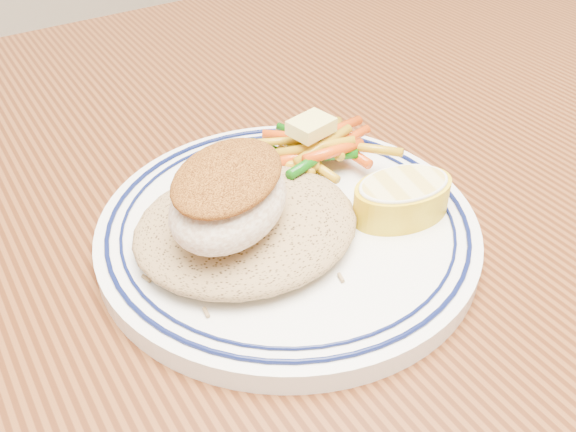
{
  "coord_description": "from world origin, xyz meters",
  "views": [
    {
      "loc": [
        -0.19,
        -0.28,
        1.03
      ],
      "look_at": [
        -0.02,
        -0.01,
        0.77
      ],
      "focal_mm": 40.0,
      "sensor_mm": 36.0,
      "label": 1
    }
  ],
  "objects_px": {
    "rice_pilaf": "(246,221)",
    "vegetable_pile": "(313,149)",
    "dining_table": "(301,323)",
    "fish_fillet": "(229,196)",
    "plate": "(288,228)",
    "lemon_wedge": "(402,197)"
  },
  "relations": [
    {
      "from": "rice_pilaf",
      "to": "vegetable_pile",
      "type": "height_order",
      "value": "same"
    },
    {
      "from": "dining_table",
      "to": "fish_fillet",
      "type": "height_order",
      "value": "fish_fillet"
    },
    {
      "from": "fish_fillet",
      "to": "plate",
      "type": "bearing_deg",
      "value": 8.86
    },
    {
      "from": "plate",
      "to": "fish_fillet",
      "type": "xyz_separation_m",
      "value": [
        -0.04,
        -0.01,
        0.05
      ]
    },
    {
      "from": "plate",
      "to": "fish_fillet",
      "type": "height_order",
      "value": "fish_fillet"
    },
    {
      "from": "fish_fillet",
      "to": "lemon_wedge",
      "type": "distance_m",
      "value": 0.12
    },
    {
      "from": "plate",
      "to": "vegetable_pile",
      "type": "xyz_separation_m",
      "value": [
        0.05,
        0.05,
        0.02
      ]
    },
    {
      "from": "plate",
      "to": "fish_fillet",
      "type": "distance_m",
      "value": 0.07
    },
    {
      "from": "fish_fillet",
      "to": "vegetable_pile",
      "type": "bearing_deg",
      "value": 29.63
    },
    {
      "from": "plate",
      "to": "dining_table",
      "type": "bearing_deg",
      "value": 21.26
    },
    {
      "from": "dining_table",
      "to": "lemon_wedge",
      "type": "bearing_deg",
      "value": -36.66
    },
    {
      "from": "dining_table",
      "to": "fish_fillet",
      "type": "bearing_deg",
      "value": -167.81
    },
    {
      "from": "dining_table",
      "to": "lemon_wedge",
      "type": "height_order",
      "value": "lemon_wedge"
    },
    {
      "from": "dining_table",
      "to": "lemon_wedge",
      "type": "distance_m",
      "value": 0.14
    },
    {
      "from": "plate",
      "to": "lemon_wedge",
      "type": "xyz_separation_m",
      "value": [
        0.07,
        -0.03,
        0.02
      ]
    },
    {
      "from": "vegetable_pile",
      "to": "lemon_wedge",
      "type": "relative_size",
      "value": 1.38
    },
    {
      "from": "vegetable_pile",
      "to": "lemon_wedge",
      "type": "bearing_deg",
      "value": -78.33
    },
    {
      "from": "dining_table",
      "to": "rice_pilaf",
      "type": "relative_size",
      "value": 10.43
    },
    {
      "from": "plate",
      "to": "rice_pilaf",
      "type": "bearing_deg",
      "value": -179.62
    },
    {
      "from": "fish_fillet",
      "to": "lemon_wedge",
      "type": "xyz_separation_m",
      "value": [
        0.11,
        -0.03,
        -0.03
      ]
    },
    {
      "from": "plate",
      "to": "fish_fillet",
      "type": "relative_size",
      "value": 2.3
    },
    {
      "from": "rice_pilaf",
      "to": "dining_table",
      "type": "bearing_deg",
      "value": 7.71
    }
  ]
}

